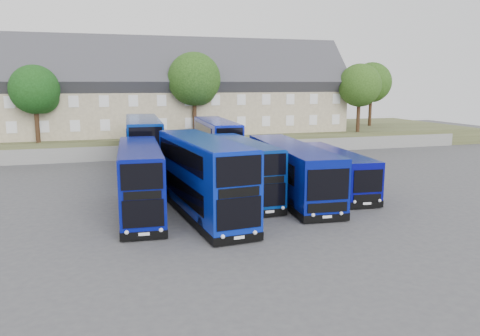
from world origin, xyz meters
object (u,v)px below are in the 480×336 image
(tree_mid, at_px, (195,81))
(coach_east_a, at_px, (291,171))
(dd_front_left, at_px, (140,181))
(dd_front_mid, at_px, (203,178))
(tree_far, at_px, (372,84))
(tree_east, at_px, (360,87))
(tree_west, at_px, (36,91))

(tree_mid, bearing_deg, coach_east_a, -83.35)
(dd_front_left, distance_m, dd_front_mid, 3.82)
(tree_mid, bearing_deg, tree_far, 14.04)
(coach_east_a, xyz_separation_m, tree_east, (17.54, 20.62, 5.59))
(coach_east_a, bearing_deg, dd_front_mid, -152.55)
(coach_east_a, bearing_deg, tree_west, 136.29)
(coach_east_a, distance_m, tree_far, 36.77)
(dd_front_left, bearing_deg, tree_east, 41.94)
(dd_front_left, height_order, coach_east_a, dd_front_left)
(dd_front_mid, height_order, coach_east_a, dd_front_mid)
(dd_front_left, relative_size, coach_east_a, 0.78)
(tree_east, bearing_deg, tree_far, 49.40)
(dd_front_mid, distance_m, tree_mid, 25.12)
(tree_west, height_order, tree_east, tree_east)
(tree_west, bearing_deg, tree_east, 0.00)
(tree_west, distance_m, tree_east, 36.00)
(dd_front_left, xyz_separation_m, tree_far, (33.99, 29.23, 5.69))
(dd_front_left, relative_size, tree_east, 1.30)
(dd_front_mid, bearing_deg, tree_far, 39.79)
(tree_east, bearing_deg, dd_front_mid, -136.04)
(tree_west, bearing_deg, coach_east_a, -48.16)
(tree_west, relative_size, tree_mid, 0.83)
(tree_west, bearing_deg, dd_front_left, -70.19)
(coach_east_a, xyz_separation_m, tree_far, (23.54, 27.62, 5.93))
(dd_front_mid, height_order, tree_mid, tree_mid)
(tree_west, relative_size, tree_far, 0.88)
(dd_front_left, height_order, tree_east, tree_east)
(dd_front_left, distance_m, tree_east, 36.14)
(coach_east_a, height_order, tree_mid, tree_mid)
(tree_west, height_order, tree_far, tree_far)
(tree_west, xyz_separation_m, tree_east, (36.00, 0.00, 0.34))
(coach_east_a, distance_m, tree_west, 28.17)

